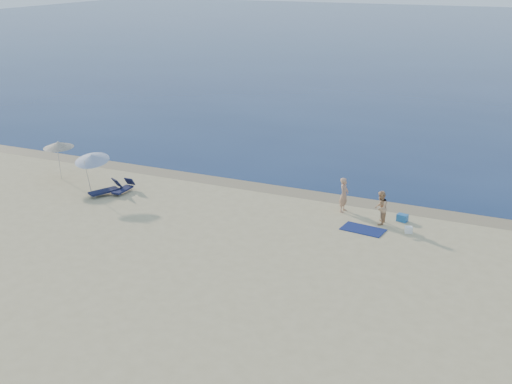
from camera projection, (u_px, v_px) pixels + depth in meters
sea at (470, 38)px, 104.35m from camera, size 240.00×160.00×0.01m
wet_sand_strip at (288, 191)px, 35.27m from camera, size 240.00×1.60×0.00m
person_left at (344, 195)px, 32.12m from camera, size 0.47×0.67×1.77m
person_right at (381, 208)px, 30.60m from camera, size 0.65×0.83×1.65m
beach_towel at (363, 229)px, 30.18m from camera, size 2.11×1.33×0.03m
white_bag at (409, 230)px, 29.82m from camera, size 0.42×0.39×0.30m
blue_cooler at (402, 218)px, 31.13m from camera, size 0.55×0.44×0.35m
umbrella_near at (92, 158)px, 34.14m from camera, size 2.09×2.11×2.44m
umbrella_far at (58, 145)px, 36.60m from camera, size 1.87×1.88×2.30m
lounger_left at (124, 188)px, 34.95m from camera, size 0.51×1.55×0.68m
lounger_right at (106, 190)px, 34.59m from camera, size 1.33×1.88×0.80m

